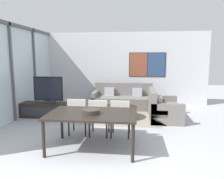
{
  "coord_description": "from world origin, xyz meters",
  "views": [
    {
      "loc": [
        0.68,
        -3.03,
        1.83
      ],
      "look_at": [
        0.0,
        2.9,
        0.95
      ],
      "focal_mm": 35.0,
      "sensor_mm": 36.0,
      "label": 1
    }
  ],
  "objects": [
    {
      "name": "television",
      "position": [
        -2.0,
        3.27,
        0.84
      ],
      "size": [
        0.91,
        0.2,
        0.8
      ],
      "color": "#2D2D33",
      "rests_on": "tv_console"
    },
    {
      "name": "coffee_table",
      "position": [
        0.19,
        3.45,
        0.26
      ],
      "size": [
        1.03,
        1.03,
        0.35
      ],
      "color": "black",
      "rests_on": "ground_plane"
    },
    {
      "name": "window_wall_left",
      "position": [
        -2.87,
        2.79,
        1.53
      ],
      "size": [
        0.07,
        5.58,
        2.8
      ],
      "color": "silver",
      "rests_on": "ground_plane"
    },
    {
      "name": "dining_chair_right",
      "position": [
        0.32,
        1.82,
        0.51
      ],
      "size": [
        0.46,
        0.46,
        0.88
      ],
      "color": "beige",
      "rests_on": "ground_plane"
    },
    {
      "name": "wall_back",
      "position": [
        0.04,
        5.58,
        1.41
      ],
      "size": [
        6.75,
        0.09,
        2.8
      ],
      "color": "silver",
      "rests_on": "ground_plane"
    },
    {
      "name": "fruit_bowl",
      "position": [
        -0.19,
        1.03,
        0.79
      ],
      "size": [
        0.34,
        0.34,
        0.09
      ],
      "color": "#332D28",
      "rests_on": "dining_table"
    },
    {
      "name": "sofa_side",
      "position": [
        1.44,
        3.45,
        0.28
      ],
      "size": [
        0.9,
        1.4,
        0.88
      ],
      "rotation": [
        0.0,
        0.0,
        1.57
      ],
      "color": "slate",
      "rests_on": "ground_plane"
    },
    {
      "name": "dining_chair_left",
      "position": [
        -0.68,
        1.86,
        0.51
      ],
      "size": [
        0.46,
        0.46,
        0.88
      ],
      "color": "beige",
      "rests_on": "ground_plane"
    },
    {
      "name": "area_rug",
      "position": [
        0.19,
        3.45,
        0.0
      ],
      "size": [
        2.38,
        1.76,
        0.01
      ],
      "color": "gray",
      "rests_on": "ground_plane"
    },
    {
      "name": "sofa_main",
      "position": [
        0.19,
        4.8,
        0.28
      ],
      "size": [
        2.15,
        0.9,
        0.88
      ],
      "color": "slate",
      "rests_on": "ground_plane"
    },
    {
      "name": "dining_chair_centre",
      "position": [
        -0.18,
        1.83,
        0.51
      ],
      "size": [
        0.46,
        0.46,
        0.88
      ],
      "color": "beige",
      "rests_on": "ground_plane"
    },
    {
      "name": "tv_console",
      "position": [
        -2.0,
        3.27,
        0.23
      ],
      "size": [
        1.69,
        0.49,
        0.45
      ],
      "color": "black",
      "rests_on": "ground_plane"
    },
    {
      "name": "ground_plane",
      "position": [
        0.0,
        0.0,
        0.0
      ],
      "size": [
        24.0,
        24.0,
        0.0
      ],
      "primitive_type": "plane",
      "color": "#B2B2B7"
    },
    {
      "name": "dining_table",
      "position": [
        -0.18,
        1.1,
        0.68
      ],
      "size": [
        1.74,
        1.1,
        0.74
      ],
      "color": "black",
      "rests_on": "ground_plane"
    }
  ]
}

